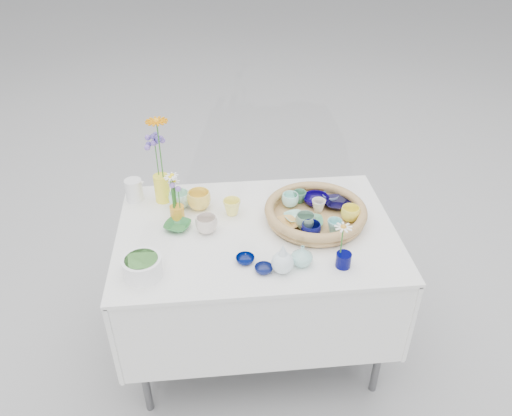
{
  "coord_description": "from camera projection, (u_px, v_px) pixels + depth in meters",
  "views": [
    {
      "loc": [
        -0.18,
        -1.81,
        2.11
      ],
      "look_at": [
        0.0,
        0.02,
        0.87
      ],
      "focal_mm": 35.0,
      "sensor_mm": 36.0,
      "label": 1
    }
  ],
  "objects": [
    {
      "name": "tray_ceramic_0",
      "position": [
        316.0,
        200.0,
        2.4
      ],
      "size": [
        0.15,
        0.15,
        0.04
      ],
      "primitive_type": "imported",
      "rotation": [
        0.0,
        0.0,
        0.27
      ],
      "color": "#090046",
      "rests_on": "wicker_tray"
    },
    {
      "name": "white_pitcher",
      "position": [
        134.0,
        190.0,
        2.44
      ],
      "size": [
        0.14,
        0.12,
        0.11
      ],
      "primitive_type": null,
      "rotation": [
        0.0,
        0.0,
        -0.42
      ],
      "color": "white",
      "rests_on": "display_table"
    },
    {
      "name": "tray_ceramic_4",
      "position": [
        305.0,
        222.0,
        2.23
      ],
      "size": [
        0.1,
        0.1,
        0.07
      ],
      "primitive_type": "imported",
      "rotation": [
        0.0,
        0.0,
        0.12
      ],
      "color": "gray",
      "rests_on": "wicker_tray"
    },
    {
      "name": "loose_ceramic_0",
      "position": [
        199.0,
        200.0,
        2.39
      ],
      "size": [
        0.13,
        0.13,
        0.09
      ],
      "primitive_type": "imported",
      "rotation": [
        0.0,
        0.0,
        -0.14
      ],
      "color": "#FFD551",
      "rests_on": "display_table"
    },
    {
      "name": "loose_ceramic_2",
      "position": [
        178.0,
        226.0,
        2.27
      ],
      "size": [
        0.15,
        0.15,
        0.03
      ],
      "primitive_type": "imported",
      "rotation": [
        0.0,
        0.0,
        -0.38
      ],
      "color": "#2E783C",
      "rests_on": "display_table"
    },
    {
      "name": "tray_ceramic_7",
      "position": [
        319.0,
        206.0,
        2.34
      ],
      "size": [
        0.07,
        0.07,
        0.06
      ],
      "primitive_type": "imported",
      "rotation": [
        0.0,
        0.0,
        -0.14
      ],
      "color": "beige",
      "rests_on": "wicker_tray"
    },
    {
      "name": "tray_ceramic_6",
      "position": [
        290.0,
        200.0,
        2.38
      ],
      "size": [
        0.1,
        0.1,
        0.06
      ],
      "primitive_type": "imported",
      "rotation": [
        0.0,
        0.0,
        0.18
      ],
      "color": "#B3F6E6",
      "rests_on": "wicker_tray"
    },
    {
      "name": "gerbera",
      "position": [
        160.0,
        150.0,
        2.3
      ],
      "size": [
        0.13,
        0.13,
        0.31
      ],
      "primitive_type": null,
      "rotation": [
        0.0,
        0.0,
        -0.13
      ],
      "color": "#D77700",
      "rests_on": "tall_vase_yellow"
    },
    {
      "name": "tray_ceramic_9",
      "position": [
        311.0,
        230.0,
        2.17
      ],
      "size": [
        0.1,
        0.1,
        0.07
      ],
      "primitive_type": "imported",
      "rotation": [
        0.0,
        0.0,
        0.14
      ],
      "color": "#060843",
      "rests_on": "wicker_tray"
    },
    {
      "name": "tray_ceramic_5",
      "position": [
        295.0,
        217.0,
        2.3
      ],
      "size": [
        0.12,
        0.12,
        0.02
      ],
      "primitive_type": "imported",
      "rotation": [
        0.0,
        0.0,
        0.3
      ],
      "color": "#9DE2C6",
      "rests_on": "wicker_tray"
    },
    {
      "name": "loose_ceramic_6",
      "position": [
        264.0,
        269.0,
        2.02
      ],
      "size": [
        0.1,
        0.1,
        0.02
      ],
      "primitive_type": "imported",
      "rotation": [
        0.0,
        0.0,
        -0.32
      ],
      "color": "#0B1349",
      "rests_on": "display_table"
    },
    {
      "name": "loose_ceramic_5",
      "position": [
        180.0,
        200.0,
        2.4
      ],
      "size": [
        0.11,
        0.11,
        0.08
      ],
      "primitive_type": "imported",
      "rotation": [
        0.0,
        0.0,
        0.13
      ],
      "color": "#B7EFD3",
      "rests_on": "display_table"
    },
    {
      "name": "fluted_bowl",
      "position": [
        142.0,
        267.0,
        1.99
      ],
      "size": [
        0.19,
        0.19,
        0.08
      ],
      "primitive_type": null,
      "rotation": [
        0.0,
        0.0,
        0.22
      ],
      "color": "white",
      "rests_on": "display_table"
    },
    {
      "name": "loose_ceramic_4",
      "position": [
        245.0,
        259.0,
        2.07
      ],
      "size": [
        0.09,
        0.09,
        0.02
      ],
      "primitive_type": "imported",
      "rotation": [
        0.0,
        0.0,
        0.22
      ],
      "color": "#000A45",
      "rests_on": "display_table"
    },
    {
      "name": "daisy_cup",
      "position": [
        177.0,
        213.0,
        2.31
      ],
      "size": [
        0.07,
        0.07,
        0.07
      ],
      "primitive_type": "cylinder",
      "rotation": [
        0.0,
        0.0,
        0.1
      ],
      "color": "orange",
      "rests_on": "display_table"
    },
    {
      "name": "tray_ceramic_8",
      "position": [
        331.0,
        196.0,
        2.44
      ],
      "size": [
        0.11,
        0.11,
        0.03
      ],
      "primitive_type": "imported",
      "rotation": [
        0.0,
        0.0,
        -0.4
      ],
      "color": "#84A0D7",
      "rests_on": "wicker_tray"
    },
    {
      "name": "bud_vase_paleblue",
      "position": [
        283.0,
        258.0,
        1.99
      ],
      "size": [
        0.12,
        0.12,
        0.14
      ],
      "primitive_type": null,
      "rotation": [
        0.0,
        0.0,
        -0.36
      ],
      "color": "silver",
      "rests_on": "display_table"
    },
    {
      "name": "daisy_posy",
      "position": [
        175.0,
        191.0,
        2.25
      ],
      "size": [
        0.1,
        0.1,
        0.17
      ],
      "primitive_type": null,
      "rotation": [
        0.0,
        0.0,
        -0.27
      ],
      "color": "white",
      "rests_on": "daisy_cup"
    },
    {
      "name": "display_table",
      "position": [
        256.0,
        343.0,
        2.69
      ],
      "size": [
        1.26,
        0.86,
        0.77
      ],
      "primitive_type": null,
      "color": "white",
      "rests_on": "ground"
    },
    {
      "name": "loose_ceramic_1",
      "position": [
        232.0,
        207.0,
        2.35
      ],
      "size": [
        0.11,
        0.11,
        0.08
      ],
      "primitive_type": "imported",
      "rotation": [
        0.0,
        0.0,
        -0.41
      ],
      "color": "#FFF26B",
      "rests_on": "display_table"
    },
    {
      "name": "tray_ceramic_1",
      "position": [
        338.0,
        204.0,
        2.38
      ],
      "size": [
        0.15,
        0.15,
        0.03
      ],
      "primitive_type": "imported",
      "rotation": [
        0.0,
        0.0,
        -0.21
      ],
      "color": "black",
      "rests_on": "wicker_tray"
    },
    {
      "name": "ground",
      "position": [
        256.0,
        343.0,
        2.69
      ],
      "size": [
        80.0,
        80.0,
        0.0
      ],
      "primitive_type": "plane",
      "color": "#A7A7A7"
    },
    {
      "name": "bud_vase_cobalt",
      "position": [
        343.0,
        260.0,
        2.04
      ],
      "size": [
        0.08,
        0.08,
        0.06
      ],
      "primitive_type": "cylinder",
      "rotation": [
        0.0,
        0.0,
        -0.29
      ],
      "color": "#000141",
      "rests_on": "display_table"
    },
    {
      "name": "tall_vase_yellow",
      "position": [
        162.0,
        188.0,
        2.43
      ],
      "size": [
        0.09,
        0.09,
        0.14
      ],
      "primitive_type": "cylinder",
      "rotation": [
        0.0,
        0.0,
        -0.15
      ],
      "color": "yellow",
      "rests_on": "display_table"
    },
    {
      "name": "bud_vase_seafoam",
      "position": [
        302.0,
        255.0,
        2.04
      ],
      "size": [
        0.12,
        0.12,
        0.09
      ],
      "primitive_type": "imported",
      "rotation": [
        0.0,
        0.0,
        -0.43
      ],
      "color": "#91C7BF",
      "rests_on": "display_table"
    },
    {
      "name": "tray_ceramic_11",
      "position": [
        334.0,
        226.0,
        2.21
      ],
      "size": [
        0.07,
        0.07,
        0.06
      ],
      "primitive_type": "imported",
      "rotation": [
        0.0,
        0.0,
        -0.12
      ],
      "color": "#7CCBC8",
      "rests_on": "wicker_tray"
    },
    {
      "name": "tray_ceramic_12",
      "position": [
        300.0,
        197.0,
        2.41
      ],
      "size": [
        0.08,
        0.08,
        0.06
      ],
      "primitive_type": "imported",
      "rotation": [
        0.0,
        0.0,
        0.26
      ],
      "color": "#3E7A59",
      "rests_on": "wicker_tray"
    },
    {
      "name": "tray_ceramic_2",
      "position": [
        350.0,
        214.0,
        2.28
      ],
      "size": [
        0.11,
        0.11,
        0.07
      ],
      "primitive_type": "imported",
      "rotation": [
        0.0,
        0.0,
        -0.37
      ],
      "color": "#FFEE49",
      "rests_on": "wicker_tray"
    },
    {
      "name": "tray_ceramic_10",
      "position": [
        286.0,
        224.0,
        2.25
      ],
      "size": [
        0.13,
        0.13,
        0.03
      ],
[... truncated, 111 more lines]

